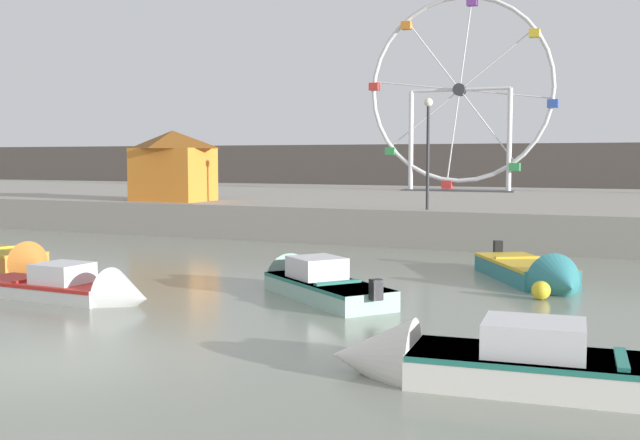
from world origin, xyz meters
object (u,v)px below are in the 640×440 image
Objects in this scene: motorboat_white_red_stripe at (502,364)px; motorboat_pale_grey at (78,289)px; ferris_wheel_white_frame at (460,94)px; motorboat_teal_painted at (537,275)px; promenade_lamp_near at (428,137)px; mooring_buoy_orange at (541,290)px; motorboat_seafoam at (309,282)px; motorboat_orange_hull at (14,260)px; carnival_booth_orange_canopy at (173,164)px.

motorboat_white_red_stripe reaches higher than motorboat_pale_grey.
ferris_wheel_white_frame reaches higher than motorboat_white_red_stripe.
motorboat_teal_painted is 1.21× the size of promenade_lamp_near.
motorboat_teal_painted reaches higher than mooring_buoy_orange.
motorboat_seafoam is at bearing -89.57° from promenade_lamp_near.
motorboat_white_red_stripe is 10.63m from motorboat_pale_grey.
ferris_wheel_white_frame is at bearing 107.71° from mooring_buoy_orange.
mooring_buoy_orange is (9.83, 4.37, -0.03)m from motorboat_pale_grey.
motorboat_pale_grey is at bearing -93.56° from ferris_wheel_white_frame.
motorboat_orange_hull is 12.28m from carnival_booth_orange_canopy.
motorboat_seafoam is at bearing -44.47° from carnival_booth_orange_canopy.
ferris_wheel_white_frame is at bearing 99.50° from promenade_lamp_near.
promenade_lamp_near is (4.47, 13.64, 3.79)m from motorboat_pale_grey.
motorboat_orange_hull is 0.34× the size of ferris_wheel_white_frame.
ferris_wheel_white_frame is (6.86, 26.41, 6.63)m from motorboat_orange_hull.
motorboat_white_red_stripe is 0.56× the size of ferris_wheel_white_frame.
ferris_wheel_white_frame is at bearing 57.59° from carnival_booth_orange_canopy.
motorboat_pale_grey is 5.87m from motorboat_orange_hull.
mooring_buoy_orange is at bearing 26.37° from motorboat_pale_grey.
motorboat_white_red_stripe is 1.51× the size of promenade_lamp_near.
promenade_lamp_near is (11.97, -1.10, 1.04)m from carnival_booth_orange_canopy.
motorboat_orange_hull is (-5.03, 3.01, 0.04)m from motorboat_pale_grey.
motorboat_teal_painted is at bearing 31.33° from motorboat_orange_hull.
motorboat_white_red_stripe is 9.29m from motorboat_teal_painted.
motorboat_orange_hull is 0.93× the size of promenade_lamp_near.
ferris_wheel_white_frame reaches higher than motorboat_pale_grey.
motorboat_white_red_stripe is at bearing -70.66° from promenade_lamp_near.
motorboat_teal_painted is 25.12m from ferris_wheel_white_frame.
ferris_wheel_white_frame is at bearing -80.60° from motorboat_white_red_stripe.
mooring_buoy_orange is at bearing -127.05° from motorboat_seafoam.
promenade_lamp_near reaches higher than motorboat_white_red_stripe.
motorboat_seafoam is (-4.90, -3.52, 0.02)m from motorboat_teal_painted.
ferris_wheel_white_frame is 3.17× the size of carnival_booth_orange_canopy.
motorboat_pale_grey is 11.58× the size of mooring_buoy_orange.
motorboat_white_red_stripe is at bearing -86.67° from mooring_buoy_orange.
carnival_booth_orange_canopy is at bearing 149.11° from mooring_buoy_orange.
promenade_lamp_near is at bearing 66.23° from motorboat_orange_hull.
motorboat_teal_painted is at bearing -55.37° from promenade_lamp_near.
motorboat_pale_grey is at bearing -20.61° from motorboat_white_red_stripe.
carnival_booth_orange_canopy is (-17.75, 17.56, 2.68)m from motorboat_white_red_stripe.
motorboat_white_red_stripe is 25.11m from carnival_booth_orange_canopy.
motorboat_seafoam is 0.95× the size of motorboat_pale_grey.
ferris_wheel_white_frame is (-2.72, 26.52, 6.63)m from motorboat_seafoam.
motorboat_orange_hull is (-15.28, 5.83, -0.03)m from motorboat_white_red_stripe.
motorboat_orange_hull is at bearing 36.84° from motorboat_seafoam.
mooring_buoy_orange is at bearing -19.82° from motorboat_teal_painted.
carnival_booth_orange_canopy is at bearing 174.76° from promenade_lamp_near.
motorboat_seafoam is at bearing -84.54° from motorboat_teal_painted.
motorboat_seafoam is at bearing -164.52° from mooring_buoy_orange.
promenade_lamp_near is (9.51, 10.63, 3.75)m from motorboat_orange_hull.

